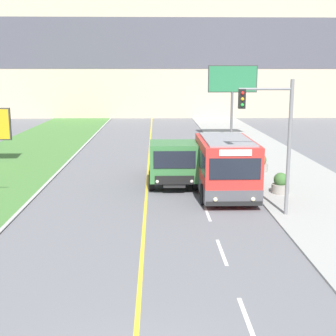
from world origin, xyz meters
name	(u,v)px	position (x,y,z in m)	size (l,w,h in m)	color
apartment_block_background	(152,48)	(0.00, 61.26, 9.59)	(80.00, 8.04, 19.17)	#BCAD93
city_bus	(226,167)	(3.96, 15.26, 1.48)	(2.74, 5.54, 2.93)	red
dump_truck	(173,162)	(1.43, 17.67, 1.29)	(2.60, 6.39, 2.49)	black
traffic_light_mast	(275,131)	(5.45, 11.86, 3.71)	(2.28, 0.32, 5.83)	slate
billboard_large	(233,82)	(7.79, 37.30, 5.26)	(4.65, 0.24, 6.83)	#59595B
planter_round_near	(280,184)	(6.82, 15.51, 0.54)	(0.89, 0.89, 1.06)	gray
planter_round_second	(260,164)	(6.98, 20.92, 0.56)	(0.95, 0.95, 1.10)	gray
planter_round_third	(240,150)	(6.72, 26.33, 0.57)	(0.93, 0.93, 1.11)	gray
planter_round_far	(231,140)	(6.87, 31.75, 0.54)	(0.93, 0.93, 1.06)	gray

